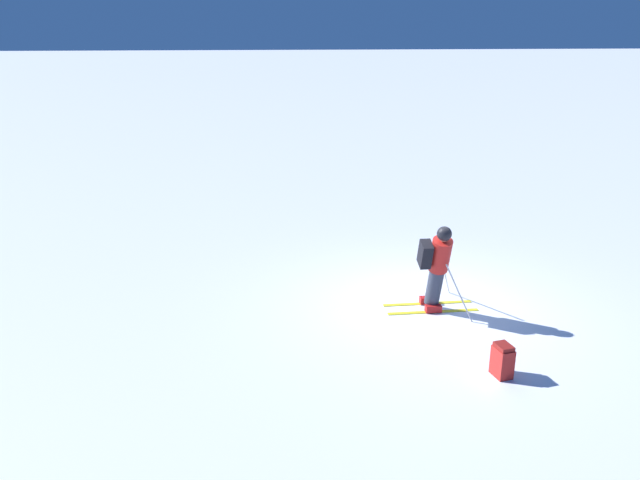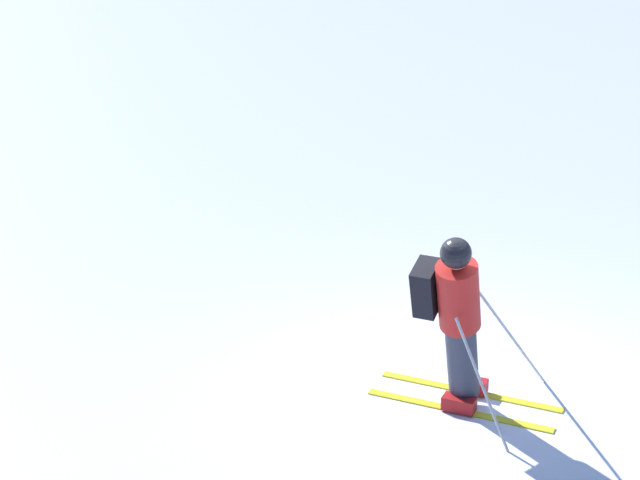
% 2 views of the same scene
% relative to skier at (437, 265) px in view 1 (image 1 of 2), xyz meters
% --- Properties ---
extents(ground_plane, '(300.00, 300.00, 0.00)m').
position_rel_skier_xyz_m(ground_plane, '(0.42, -0.03, -0.94)').
color(ground_plane, white).
extents(skier, '(1.30, 1.64, 1.72)m').
position_rel_skier_xyz_m(skier, '(0.00, 0.00, 0.00)').
color(skier, yellow).
rests_on(skier, ground).
extents(spare_backpack, '(0.34, 0.27, 0.50)m').
position_rel_skier_xyz_m(spare_backpack, '(-2.07, -0.38, -0.69)').
color(spare_backpack, '#AD231E').
rests_on(spare_backpack, ground).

